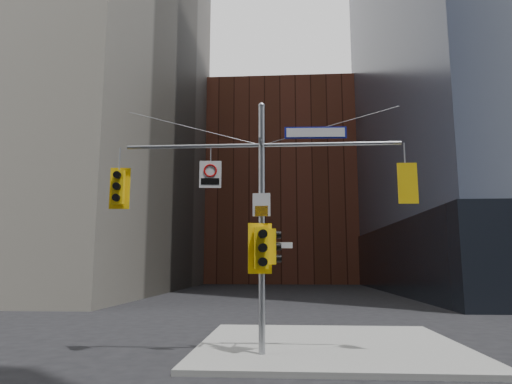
# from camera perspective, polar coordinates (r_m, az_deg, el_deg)

# --- Properties ---
(ground) EXTENTS (160.00, 160.00, 0.00)m
(ground) POSITION_cam_1_polar(r_m,az_deg,el_deg) (11.22, 0.16, -22.25)
(ground) COLOR black
(ground) RESTS_ON ground
(sidewalk_corner) EXTENTS (8.00, 8.00, 0.15)m
(sidewalk_corner) POSITION_cam_1_polar(r_m,az_deg,el_deg) (15.17, 9.16, -18.36)
(sidewalk_corner) COLOR gray
(sidewalk_corner) RESTS_ON ground
(brick_midrise) EXTENTS (26.00, 20.00, 28.00)m
(brick_midrise) POSITION_cam_1_polar(r_m,az_deg,el_deg) (69.85, 3.20, 0.46)
(brick_midrise) COLOR brown
(brick_midrise) RESTS_ON ground
(signal_assembly) EXTENTS (8.00, 0.80, 7.30)m
(signal_assembly) POSITION_cam_1_polar(r_m,az_deg,el_deg) (13.04, 0.71, -0.87)
(signal_assembly) COLOR gray
(signal_assembly) RESTS_ON ground
(traffic_light_west_arm) EXTENTS (0.59, 0.50, 1.24)m
(traffic_light_west_arm) POSITION_cam_1_polar(r_m,az_deg,el_deg) (13.99, -16.82, 0.56)
(traffic_light_west_arm) COLOR yellow
(traffic_light_west_arm) RESTS_ON ground
(traffic_light_east_arm) EXTENTS (0.55, 0.44, 1.15)m
(traffic_light_east_arm) POSITION_cam_1_polar(r_m,az_deg,el_deg) (13.52, 18.25, 0.95)
(traffic_light_east_arm) COLOR yellow
(traffic_light_east_arm) RESTS_ON ground
(traffic_light_pole_side) EXTENTS (0.40, 0.34, 1.00)m
(traffic_light_pole_side) POSITION_cam_1_polar(r_m,az_deg,el_deg) (12.92, 2.16, -6.84)
(traffic_light_pole_side) COLOR yellow
(traffic_light_pole_side) RESTS_ON ground
(traffic_light_pole_front) EXTENTS (0.66, 0.61, 1.41)m
(traffic_light_pole_front) POSITION_cam_1_polar(r_m,az_deg,el_deg) (12.66, 0.65, -7.03)
(traffic_light_pole_front) COLOR yellow
(traffic_light_pole_front) RESTS_ON ground
(street_sign_blade) EXTENTS (1.80, 0.12, 0.35)m
(street_sign_blade) POSITION_cam_1_polar(r_m,az_deg,el_deg) (13.47, 7.45, 7.37)
(street_sign_blade) COLOR navy
(street_sign_blade) RESTS_ON ground
(regulatory_sign_arm) EXTENTS (0.64, 0.10, 0.80)m
(regulatory_sign_arm) POSITION_cam_1_polar(r_m,az_deg,el_deg) (13.32, -5.73, 2.33)
(regulatory_sign_arm) COLOR silver
(regulatory_sign_arm) RESTS_ON ground
(regulatory_sign_pole) EXTENTS (0.50, 0.07, 0.66)m
(regulatory_sign_pole) POSITION_cam_1_polar(r_m,az_deg,el_deg) (12.90, 0.69, -1.68)
(regulatory_sign_pole) COLOR silver
(regulatory_sign_pole) RESTS_ON ground
(street_blade_ew) EXTENTS (0.83, 0.12, 0.17)m
(street_blade_ew) POSITION_cam_1_polar(r_m,az_deg,el_deg) (12.92, 2.73, -6.66)
(street_blade_ew) COLOR silver
(street_blade_ew) RESTS_ON ground
(street_blade_ns) EXTENTS (0.04, 0.68, 0.14)m
(street_blade_ns) POSITION_cam_1_polar(r_m,az_deg,el_deg) (13.37, 0.83, -7.63)
(street_blade_ns) COLOR #145926
(street_blade_ns) RESTS_ON ground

